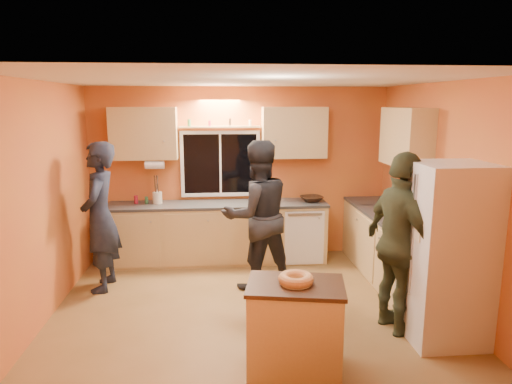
{
  "coord_description": "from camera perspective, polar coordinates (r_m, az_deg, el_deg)",
  "views": [
    {
      "loc": [
        -0.38,
        -4.91,
        2.36
      ],
      "look_at": [
        0.1,
        0.4,
        1.32
      ],
      "focal_mm": 32.0,
      "sensor_mm": 36.0,
      "label": 1
    }
  ],
  "objects": [
    {
      "name": "ground",
      "position": [
        5.47,
        -0.71,
        -14.51
      ],
      "size": [
        4.5,
        4.5,
        0.0
      ],
      "primitive_type": "plane",
      "color": "brown",
      "rests_on": "ground"
    },
    {
      "name": "room_shell",
      "position": [
        5.4,
        0.18,
        3.18
      ],
      "size": [
        4.54,
        4.04,
        2.61
      ],
      "color": "#C35532",
      "rests_on": "ground"
    },
    {
      "name": "back_counter",
      "position": [
        6.9,
        -1.7,
        -4.99
      ],
      "size": [
        4.23,
        0.62,
        0.9
      ],
      "color": "tan",
      "rests_on": "ground"
    },
    {
      "name": "right_counter",
      "position": [
        6.19,
        17.35,
        -7.39
      ],
      "size": [
        0.62,
        1.84,
        0.9
      ],
      "color": "tan",
      "rests_on": "ground"
    },
    {
      "name": "refrigerator",
      "position": [
        4.92,
        22.76,
        -7.09
      ],
      "size": [
        0.72,
        0.7,
        1.8
      ],
      "primitive_type": "cube",
      "color": "silver",
      "rests_on": "ground"
    },
    {
      "name": "island",
      "position": [
        4.23,
        4.9,
        -16.39
      ],
      "size": [
        0.94,
        0.72,
        0.82
      ],
      "rotation": [
        0.0,
        0.0,
        -0.19
      ],
      "color": "tan",
      "rests_on": "ground"
    },
    {
      "name": "bundt_pastry",
      "position": [
        4.04,
        5.0,
        -10.76
      ],
      "size": [
        0.31,
        0.31,
        0.09
      ],
      "primitive_type": "torus",
      "color": "tan",
      "rests_on": "island"
    },
    {
      "name": "person_left",
      "position": [
        6.08,
        -18.91,
        -2.97
      ],
      "size": [
        0.46,
        0.7,
        1.9
      ],
      "primitive_type": "imported",
      "rotation": [
        0.0,
        0.0,
        -1.58
      ],
      "color": "black",
      "rests_on": "ground"
    },
    {
      "name": "person_center",
      "position": [
        5.79,
        0.15,
        -2.97
      ],
      "size": [
        1.1,
        0.96,
        1.91
      ],
      "primitive_type": "imported",
      "rotation": [
        0.0,
        0.0,
        3.43
      ],
      "color": "black",
      "rests_on": "ground"
    },
    {
      "name": "person_right",
      "position": [
        4.91,
        17.67,
        -6.2
      ],
      "size": [
        0.68,
        1.18,
        1.89
      ],
      "primitive_type": "imported",
      "rotation": [
        0.0,
        0.0,
        1.78
      ],
      "color": "#333A25",
      "rests_on": "ground"
    },
    {
      "name": "mixing_bowl",
      "position": [
        6.92,
        6.96,
        -0.84
      ],
      "size": [
        0.39,
        0.39,
        0.08
      ],
      "primitive_type": "imported",
      "rotation": [
        0.0,
        0.0,
        0.21
      ],
      "color": "black",
      "rests_on": "back_counter"
    },
    {
      "name": "utensil_crock",
      "position": [
        6.87,
        -12.23,
        -0.71
      ],
      "size": [
        0.14,
        0.14,
        0.17
      ],
      "primitive_type": "cylinder",
      "color": "beige",
      "rests_on": "back_counter"
    },
    {
      "name": "potted_plant",
      "position": [
        5.43,
        19.53,
        -3.52
      ],
      "size": [
        0.3,
        0.27,
        0.3
      ],
      "primitive_type": "imported",
      "rotation": [
        0.0,
        0.0,
        -0.12
      ],
      "color": "gray",
      "rests_on": "right_counter"
    },
    {
      "name": "red_box",
      "position": [
        6.55,
        16.11,
        -1.93
      ],
      "size": [
        0.19,
        0.16,
        0.07
      ],
      "primitive_type": "cube",
      "rotation": [
        0.0,
        0.0,
        0.27
      ],
      "color": "#AB1A2C",
      "rests_on": "right_counter"
    }
  ]
}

